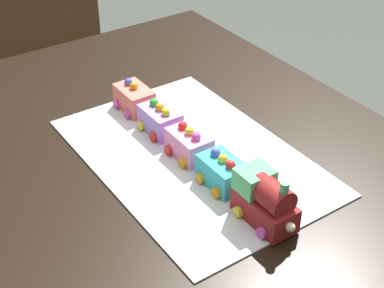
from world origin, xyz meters
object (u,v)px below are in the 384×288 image
(cake_car_hopper_lavender, at_px, (160,120))
(chair, at_px, (40,77))
(cake_locomotive, at_px, (265,200))
(dining_table, at_px, (183,201))
(cake_car_flatbed_bubblegum, at_px, (189,144))
(cake_car_tanker_coral, at_px, (134,98))
(cake_car_caboose_turquoise, at_px, (222,172))

(cake_car_hopper_lavender, bearing_deg, chair, -2.25)
(cake_locomotive, distance_m, cake_car_hopper_lavender, 0.37)
(chair, bearing_deg, cake_car_hopper_lavender, 93.11)
(dining_table, bearing_deg, cake_car_flatbed_bubblegum, -67.50)
(cake_car_hopper_lavender, bearing_deg, cake_car_flatbed_bubblegum, 180.00)
(dining_table, relative_size, cake_car_hopper_lavender, 14.00)
(cake_locomotive, height_order, cake_car_tanker_coral, cake_locomotive)
(chair, xyz_separation_m, cake_car_tanker_coral, (-0.79, 0.04, 0.30))
(dining_table, height_order, cake_locomotive, cake_locomotive)
(dining_table, height_order, cake_car_caboose_turquoise, cake_car_caboose_turquoise)
(cake_car_flatbed_bubblegum, bearing_deg, cake_locomotive, 180.00)
(cake_car_tanker_coral, bearing_deg, cake_car_hopper_lavender, -180.00)
(cake_locomotive, relative_size, cake_car_tanker_coral, 1.40)
(dining_table, xyz_separation_m, cake_car_hopper_lavender, (0.13, -0.02, 0.14))
(chair, height_order, cake_car_hopper_lavender, chair)
(cake_locomotive, xyz_separation_m, cake_car_tanker_coral, (0.48, -0.00, -0.02))
(cake_locomotive, distance_m, cake_car_flatbed_bubblegum, 0.25)
(cake_car_caboose_turquoise, relative_size, cake_car_hopper_lavender, 1.00)
(dining_table, height_order, cake_car_flatbed_bubblegum, cake_car_flatbed_bubblegum)
(dining_table, distance_m, cake_locomotive, 0.29)
(cake_car_flatbed_bubblegum, xyz_separation_m, cake_car_hopper_lavender, (0.12, 0.00, 0.00))
(dining_table, bearing_deg, chair, -3.27)
(dining_table, distance_m, cake_car_caboose_turquoise, 0.18)
(cake_locomotive, bearing_deg, cake_car_flatbed_bubblegum, -0.00)
(cake_locomotive, xyz_separation_m, cake_car_hopper_lavender, (0.36, -0.00, -0.02))
(dining_table, relative_size, chair, 1.63)
(cake_car_caboose_turquoise, bearing_deg, cake_car_flatbed_bubblegum, 0.00)
(chair, bearing_deg, dining_table, 92.09)
(cake_locomotive, height_order, cake_car_caboose_turquoise, cake_locomotive)
(cake_car_tanker_coral, bearing_deg, dining_table, 174.57)
(dining_table, bearing_deg, cake_car_tanker_coral, -5.43)
(cake_car_caboose_turquoise, bearing_deg, cake_locomotive, 180.00)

